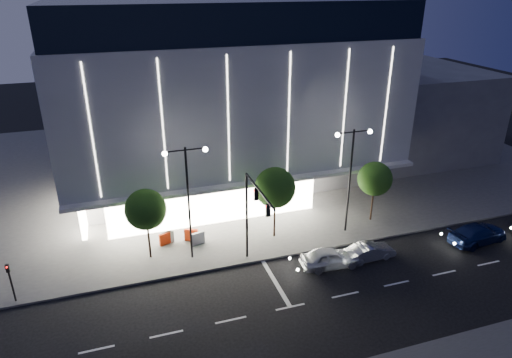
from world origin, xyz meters
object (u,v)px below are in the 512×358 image
object	(u,v)px
street_lamp_east	(351,166)
barrier_a	(166,238)
ped_signal_far	(10,279)
tree_mid	(275,190)
barrier_d	(198,238)
traffic_mast	(253,208)
car_lead	(330,258)
car_third	(478,233)
street_lamp_west	(188,188)
barrier_c	(191,235)
barrier_b	(167,237)
tree_right	(375,180)
tree_left	(146,211)
car_second	(370,252)

from	to	relation	value
street_lamp_east	barrier_a	xyz separation A→B (m)	(-14.62, 2.52, -5.31)
ped_signal_far	tree_mid	world-z (taller)	tree_mid
barrier_a	barrier_d	distance (m)	2.55
tree_mid	traffic_mast	bearing A→B (deg)	-129.42
car_lead	car_third	distance (m)	12.88
street_lamp_west	barrier_c	xyz separation A→B (m)	(0.40, 2.42, -5.31)
car_third	barrier_b	size ratio (longest dim) A/B	4.79
tree_right	barrier_c	world-z (taller)	tree_right
car_third	ped_signal_far	bearing A→B (deg)	77.18
tree_right	car_third	bearing A→B (deg)	-42.09
street_lamp_west	tree_left	world-z (taller)	street_lamp_west
tree_left	barrier_b	world-z (taller)	tree_left
barrier_b	traffic_mast	bearing A→B (deg)	-55.43
barrier_c	barrier_d	distance (m)	0.79
traffic_mast	barrier_d	size ratio (longest dim) A/B	6.43
tree_mid	barrier_d	bearing A→B (deg)	173.33
tree_mid	barrier_b	distance (m)	9.44
tree_mid	ped_signal_far	bearing A→B (deg)	-172.45
tree_right	barrier_b	distance (m)	17.91
tree_right	car_second	world-z (taller)	tree_right
street_lamp_east	car_third	bearing A→B (deg)	-26.67
ped_signal_far	car_third	distance (m)	34.53
tree_left	tree_mid	world-z (taller)	tree_mid
tree_mid	car_second	size ratio (longest dim) A/B	1.58
ped_signal_far	barrier_c	world-z (taller)	ped_signal_far
ped_signal_far	car_lead	world-z (taller)	ped_signal_far
car_second	barrier_c	world-z (taller)	car_second
car_second	barrier_d	world-z (taller)	car_second
ped_signal_far	tree_right	world-z (taller)	tree_right
traffic_mast	barrier_a	distance (m)	8.81
barrier_c	traffic_mast	bearing A→B (deg)	-33.52
ped_signal_far	tree_mid	distance (m)	19.35
ped_signal_far	barrier_b	xyz separation A→B (m)	(10.49, 4.12, -1.24)
street_lamp_west	barrier_d	distance (m)	5.64
car_second	barrier_a	size ratio (longest dim) A/B	3.53
ped_signal_far	barrier_d	bearing A→B (deg)	14.24
tree_left	barrier_a	world-z (taller)	tree_left
ped_signal_far	car_third	world-z (taller)	ped_signal_far
car_third	barrier_a	xyz separation A→B (m)	(-23.99, 7.22, -0.11)
barrier_c	tree_right	bearing A→B (deg)	16.09
car_lead	barrier_a	xyz separation A→B (m)	(-11.12, 6.67, -0.11)
barrier_b	car_third	bearing A→B (deg)	-28.70
tree_left	traffic_mast	bearing A→B (deg)	-27.84
barrier_b	barrier_d	world-z (taller)	same
car_third	barrier_b	world-z (taller)	car_third
ped_signal_far	barrier_a	xyz separation A→B (m)	(10.38, 4.02, -1.24)
street_lamp_east	barrier_c	xyz separation A→B (m)	(-12.60, 2.42, -5.31)
tree_right	tree_mid	bearing A→B (deg)	180.00
ped_signal_far	tree_mid	xyz separation A→B (m)	(19.03, 2.52, 2.45)
traffic_mast	barrier_a	size ratio (longest dim) A/B	6.43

